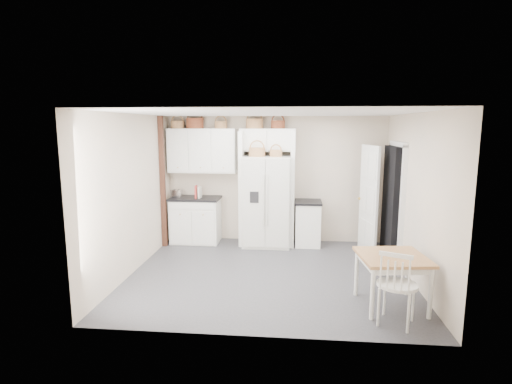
# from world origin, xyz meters

# --- Properties ---
(floor) EXTENTS (4.50, 4.50, 0.00)m
(floor) POSITION_xyz_m (0.00, 0.00, 0.00)
(floor) COLOR #343436
(floor) RESTS_ON ground
(ceiling) EXTENTS (4.50, 4.50, 0.00)m
(ceiling) POSITION_xyz_m (0.00, 0.00, 2.60)
(ceiling) COLOR white
(ceiling) RESTS_ON wall_back
(wall_back) EXTENTS (4.50, 0.00, 4.50)m
(wall_back) POSITION_xyz_m (0.00, 2.00, 1.30)
(wall_back) COLOR beige
(wall_back) RESTS_ON floor
(wall_left) EXTENTS (0.00, 4.00, 4.00)m
(wall_left) POSITION_xyz_m (-2.25, 0.00, 1.30)
(wall_left) COLOR beige
(wall_left) RESTS_ON floor
(wall_right) EXTENTS (0.00, 4.00, 4.00)m
(wall_right) POSITION_xyz_m (2.25, 0.00, 1.30)
(wall_right) COLOR beige
(wall_right) RESTS_ON floor
(refrigerator) EXTENTS (0.94, 0.75, 1.81)m
(refrigerator) POSITION_xyz_m (-0.15, 1.63, 0.91)
(refrigerator) COLOR silver
(refrigerator) RESTS_ON floor
(base_cab_left) EXTENTS (0.98, 0.62, 0.91)m
(base_cab_left) POSITION_xyz_m (-1.64, 1.70, 0.45)
(base_cab_left) COLOR white
(base_cab_left) RESTS_ON floor
(base_cab_right) EXTENTS (0.49, 0.59, 0.87)m
(base_cab_right) POSITION_xyz_m (0.68, 1.70, 0.44)
(base_cab_right) COLOR white
(base_cab_right) RESTS_ON floor
(dining_table) EXTENTS (0.94, 0.94, 0.71)m
(dining_table) POSITION_xyz_m (1.70, -1.04, 0.35)
(dining_table) COLOR #995F32
(dining_table) RESTS_ON floor
(windsor_chair) EXTENTS (0.63, 0.61, 1.00)m
(windsor_chair) POSITION_xyz_m (1.65, -1.53, 0.50)
(windsor_chair) COLOR white
(windsor_chair) RESTS_ON floor
(counter_left) EXTENTS (1.02, 0.66, 0.04)m
(counter_left) POSITION_xyz_m (-1.64, 1.70, 0.93)
(counter_left) COLOR black
(counter_left) RESTS_ON base_cab_left
(counter_right) EXTENTS (0.53, 0.63, 0.04)m
(counter_right) POSITION_xyz_m (0.68, 1.70, 0.89)
(counter_right) COLOR black
(counter_right) RESTS_ON base_cab_right
(toaster) EXTENTS (0.23, 0.15, 0.15)m
(toaster) POSITION_xyz_m (-2.03, 1.68, 1.02)
(toaster) COLOR silver
(toaster) RESTS_ON counter_left
(cookbook_red) EXTENTS (0.05, 0.17, 0.26)m
(cookbook_red) POSITION_xyz_m (-1.60, 1.62, 1.07)
(cookbook_red) COLOR #AD322B
(cookbook_red) RESTS_ON counter_left
(cookbook_cream) EXTENTS (0.05, 0.16, 0.23)m
(cookbook_cream) POSITION_xyz_m (-1.52, 1.62, 1.06)
(cookbook_cream) COLOR silver
(cookbook_cream) RESTS_ON counter_left
(basket_upper_a) EXTENTS (0.27, 0.27, 0.15)m
(basket_upper_a) POSITION_xyz_m (-2.00, 1.83, 2.43)
(basket_upper_a) COLOR brown
(basket_upper_a) RESTS_ON upper_cabinet
(basket_upper_b) EXTENTS (0.35, 0.35, 0.21)m
(basket_upper_b) POSITION_xyz_m (-1.64, 1.83, 2.45)
(basket_upper_b) COLOR maroon
(basket_upper_b) RESTS_ON upper_cabinet
(basket_upper_c) EXTENTS (0.25, 0.25, 0.15)m
(basket_upper_c) POSITION_xyz_m (-1.10, 1.83, 2.42)
(basket_upper_c) COLOR brown
(basket_upper_c) RESTS_ON upper_cabinet
(basket_bridge_a) EXTENTS (0.34, 0.34, 0.19)m
(basket_bridge_a) POSITION_xyz_m (-0.42, 1.83, 2.45)
(basket_bridge_a) COLOR brown
(basket_bridge_a) RESTS_ON bridge_cabinet
(basket_bridge_b) EXTENTS (0.28, 0.28, 0.16)m
(basket_bridge_b) POSITION_xyz_m (0.05, 1.83, 2.43)
(basket_bridge_b) COLOR maroon
(basket_bridge_b) RESTS_ON bridge_cabinet
(basket_fridge_a) EXTENTS (0.32, 0.32, 0.17)m
(basket_fridge_a) POSITION_xyz_m (-0.34, 1.53, 1.90)
(basket_fridge_a) COLOR brown
(basket_fridge_a) RESTS_ON refrigerator
(basket_fridge_b) EXTENTS (0.24, 0.24, 0.13)m
(basket_fridge_b) POSITION_xyz_m (0.03, 1.53, 1.88)
(basket_fridge_b) COLOR brown
(basket_fridge_b) RESTS_ON refrigerator
(upper_cabinet) EXTENTS (1.40, 0.34, 0.90)m
(upper_cabinet) POSITION_xyz_m (-1.50, 1.83, 1.90)
(upper_cabinet) COLOR white
(upper_cabinet) RESTS_ON wall_back
(bridge_cabinet) EXTENTS (1.12, 0.34, 0.45)m
(bridge_cabinet) POSITION_xyz_m (-0.15, 1.83, 2.12)
(bridge_cabinet) COLOR white
(bridge_cabinet) RESTS_ON wall_back
(fridge_panel_left) EXTENTS (0.08, 0.60, 2.30)m
(fridge_panel_left) POSITION_xyz_m (-0.66, 1.70, 1.15)
(fridge_panel_left) COLOR white
(fridge_panel_left) RESTS_ON floor
(fridge_panel_right) EXTENTS (0.08, 0.60, 2.30)m
(fridge_panel_right) POSITION_xyz_m (0.36, 1.70, 1.15)
(fridge_panel_right) COLOR white
(fridge_panel_right) RESTS_ON floor
(trim_post) EXTENTS (0.09, 0.09, 2.60)m
(trim_post) POSITION_xyz_m (-2.20, 1.35, 1.30)
(trim_post) COLOR #311B15
(trim_post) RESTS_ON floor
(doorway_void) EXTENTS (0.18, 0.85, 2.05)m
(doorway_void) POSITION_xyz_m (2.16, 1.00, 1.02)
(doorway_void) COLOR black
(doorway_void) RESTS_ON floor
(door_slab) EXTENTS (0.21, 0.79, 2.05)m
(door_slab) POSITION_xyz_m (1.80, 1.33, 1.02)
(door_slab) COLOR white
(door_slab) RESTS_ON floor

